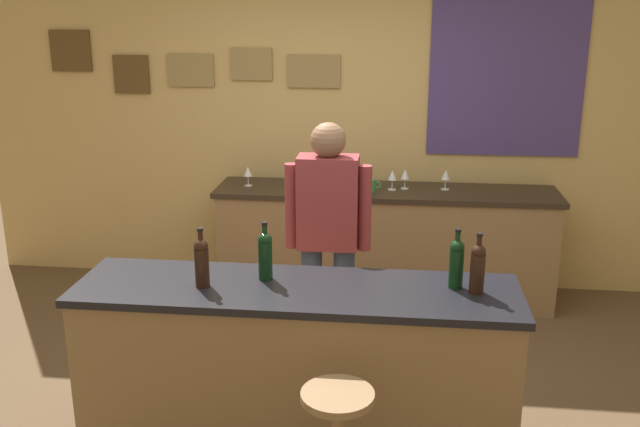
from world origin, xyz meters
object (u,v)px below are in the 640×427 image
bartender (328,235)px  coffee_mug (370,185)px  wine_glass_a (248,172)px  wine_bottle_d (478,267)px  wine_glass_d (405,175)px  wine_bottle_a (202,261)px  wine_bottle_b (265,254)px  wine_glass_c (392,176)px  wine_glass_e (446,176)px  wine_bottle_c (456,262)px  wine_glass_b (315,171)px

bartender → coffee_mug: bearing=80.2°
bartender → wine_glass_a: size_ratio=10.45×
bartender → wine_bottle_d: size_ratio=5.29×
bartender → wine_glass_d: size_ratio=10.45×
wine_bottle_a → wine_glass_d: bearing=64.7°
wine_bottle_a → wine_glass_d: (1.01, 2.13, -0.05)m
wine_bottle_b → wine_glass_c: 2.05m
wine_bottle_b → wine_glass_d: bearing=70.4°
wine_bottle_b → coffee_mug: size_ratio=2.45×
wine_glass_e → coffee_mug: wine_glass_e is taller
wine_bottle_d → coffee_mug: bearing=107.2°
wine_glass_a → wine_glass_d: size_ratio=1.00×
wine_bottle_d → wine_glass_d: bearing=99.4°
wine_glass_e → wine_glass_d: bearing=-176.9°
wine_bottle_b → wine_glass_c: bearing=72.5°
wine_bottle_a → wine_glass_d: wine_bottle_a is taller
wine_bottle_a → wine_glass_a: size_ratio=1.97×
wine_glass_d → wine_bottle_d: bearing=-80.6°
wine_bottle_c → wine_glass_e: 2.02m
wine_glass_a → wine_glass_d: 1.22m
wine_glass_b → wine_glass_a: bearing=-170.7°
wine_glass_c → coffee_mug: (-0.16, -0.07, -0.06)m
wine_bottle_a → wine_bottle_c: (1.25, 0.13, 0.00)m
wine_bottle_c → wine_glass_c: bearing=99.9°
wine_bottle_b → wine_bottle_d: same height
wine_bottle_b → wine_glass_a: bearing=104.6°
wine_glass_a → wine_glass_e: 1.53m
wine_bottle_d → wine_glass_b: bearing=116.5°
wine_glass_c → coffee_mug: wine_glass_c is taller
wine_bottle_d → wine_glass_a: size_ratio=1.97×
wine_bottle_d → wine_glass_d: size_ratio=1.97×
wine_bottle_d → wine_glass_c: 2.07m
wine_glass_c → wine_glass_e: (0.41, 0.06, 0.00)m
wine_bottle_c → wine_glass_d: (-0.25, 2.00, -0.05)m
wine_bottle_a → wine_glass_a: bearing=95.9°
wine_glass_d → wine_glass_e: bearing=3.1°
wine_bottle_b → wine_glass_c: wine_bottle_b is taller
wine_bottle_c → wine_bottle_d: size_ratio=1.00×
wine_bottle_c → bartender: bearing=135.2°
wine_bottle_b → wine_glass_a: 2.02m
bartender → wine_bottle_d: 1.12m
wine_bottle_b → wine_bottle_c: same height
wine_glass_a → coffee_mug: bearing=-3.9°
wine_glass_c → wine_glass_e: size_ratio=1.00×
bartender → wine_glass_a: bartender is taller
wine_bottle_b → wine_glass_d: size_ratio=1.97×
wine_bottle_d → wine_glass_b: (-1.05, 2.10, -0.05)m
wine_glass_c → wine_glass_e: bearing=8.2°
bartender → wine_bottle_a: 1.00m
wine_bottle_a → wine_glass_d: size_ratio=1.97×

